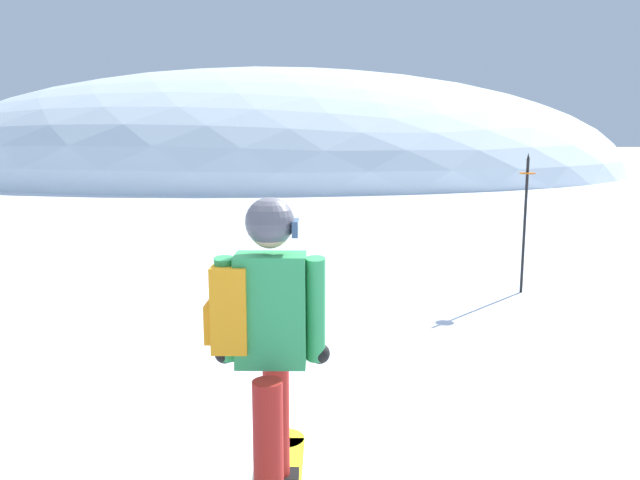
{
  "coord_description": "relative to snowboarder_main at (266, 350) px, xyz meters",
  "views": [
    {
      "loc": [
        -0.07,
        -3.53,
        2.0
      ],
      "look_at": [
        -0.14,
        2.5,
        1.0
      ],
      "focal_mm": 34.3,
      "sensor_mm": 36.0,
      "label": 1
    }
  ],
  "objects": [
    {
      "name": "snowboarder_main",
      "position": [
        0.0,
        0.0,
        0.0
      ],
      "size": [
        0.64,
        1.84,
        1.71
      ],
      "color": "yellow",
      "rests_on": "ground"
    },
    {
      "name": "ridge_peak_main",
      "position": [
        -3.12,
        37.62,
        -0.92
      ],
      "size": [
        42.74,
        38.46,
        12.5
      ],
      "color": "white",
      "rests_on": "ground"
    },
    {
      "name": "ground_plane",
      "position": [
        0.39,
        0.5,
        -0.92
      ],
      "size": [
        300.0,
        300.0,
        0.0
      ],
      "primitive_type": "plane",
      "color": "white"
    },
    {
      "name": "piste_marker_near",
      "position": [
        2.88,
        4.84,
        0.13
      ],
      "size": [
        0.2,
        0.2,
        1.83
      ],
      "color": "black",
      "rests_on": "ground"
    }
  ]
}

